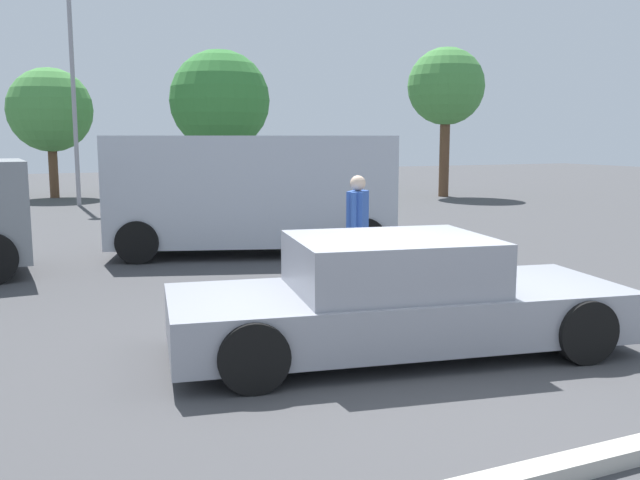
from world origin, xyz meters
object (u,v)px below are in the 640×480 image
Objects in this scene: sedan_foreground at (396,299)px; pedestrian at (358,222)px; light_post_mid at (71,45)px; van_white at (251,190)px.

pedestrian is (1.03, 2.90, 0.43)m from sedan_foreground.
light_post_mid is (-1.56, 17.72, 4.55)m from sedan_foreground.
light_post_mid reaches higher than van_white.
sedan_foreground is at bearing -84.96° from light_post_mid.
light_post_mid reaches higher than sedan_foreground.
light_post_mid is (-2.20, 11.13, 3.90)m from van_white.
van_white reaches higher than pedestrian.
pedestrian reaches higher than sedan_foreground.
pedestrian is at bearing 80.35° from sedan_foreground.
sedan_foreground is 3.11m from pedestrian.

